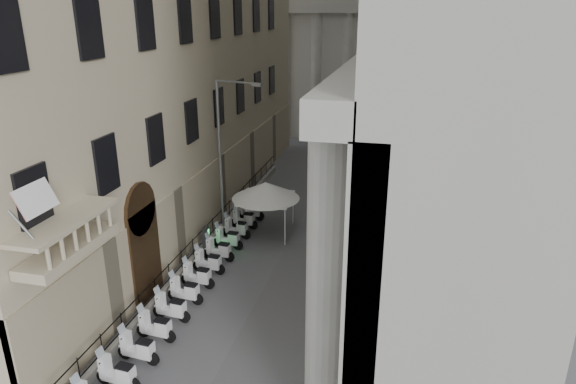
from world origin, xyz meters
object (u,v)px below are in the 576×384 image
object	(u,v)px
street_lamp	(225,144)
pedestrian_a	(327,223)
info_kiosk	(206,241)
pedestrian_b	(358,169)
security_tent	(267,191)

from	to	relation	value
street_lamp	pedestrian_a	xyz separation A→B (m)	(5.86, 0.46, -4.43)
street_lamp	pedestrian_a	size ratio (longest dim) A/B	4.77
street_lamp	pedestrian_a	world-z (taller)	street_lamp
info_kiosk	pedestrian_b	distance (m)	16.26
pedestrian_b	street_lamp	bearing A→B (deg)	96.31
security_tent	pedestrian_b	size ratio (longest dim) A/B	2.51
pedestrian_b	info_kiosk	bearing A→B (deg)	101.34
pedestrian_a	pedestrian_b	bearing A→B (deg)	-107.80
security_tent	street_lamp	xyz separation A→B (m)	(-2.34, -0.19, 2.70)
pedestrian_a	info_kiosk	bearing A→B (deg)	16.25
info_kiosk	street_lamp	bearing A→B (deg)	78.04
security_tent	pedestrian_a	xyz separation A→B (m)	(3.52, 0.27, -1.73)
pedestrian_a	pedestrian_b	world-z (taller)	pedestrian_a
street_lamp	info_kiosk	world-z (taller)	street_lamp
security_tent	pedestrian_b	bearing A→B (deg)	70.71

